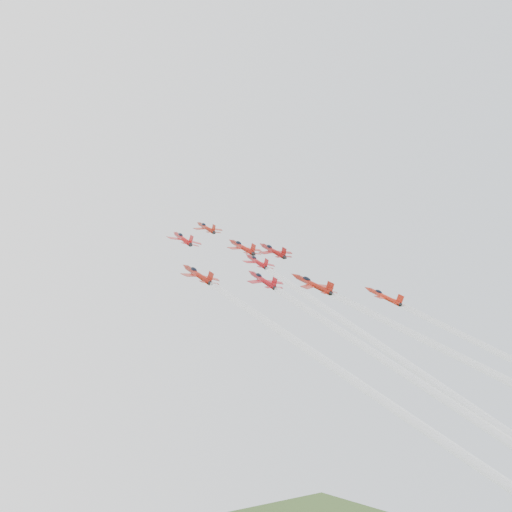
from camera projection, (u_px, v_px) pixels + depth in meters
jet_lead at (206, 228)px, 167.74m from camera, size 9.42×12.46×6.57m
jet_row2_left at (183, 238)px, 143.07m from camera, size 9.52×12.60×6.65m
jet_row2_center at (242, 247)px, 152.83m from camera, size 10.48×13.87×7.32m
jet_row2_right at (273, 250)px, 159.53m from camera, size 10.63×14.06×7.42m
jet_center at (381, 333)px, 106.10m from camera, size 8.84×87.29×41.47m
jet_rear_farleft at (338, 374)px, 79.47m from camera, size 8.78×86.62×41.15m
jet_rear_left at (413, 372)px, 89.08m from camera, size 8.82×87.06×41.36m
jet_rear_right at (501, 388)px, 92.63m from camera, size 10.19×100.63×47.81m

